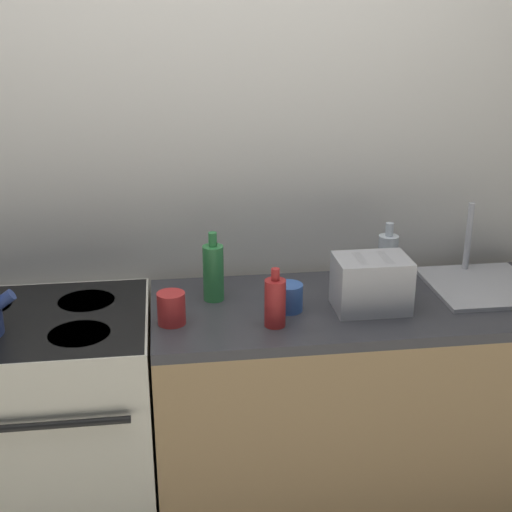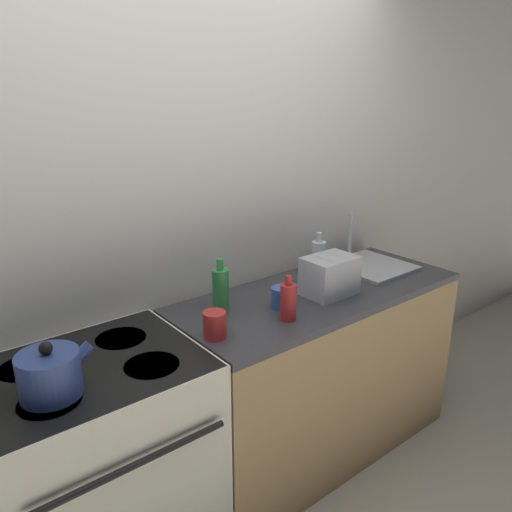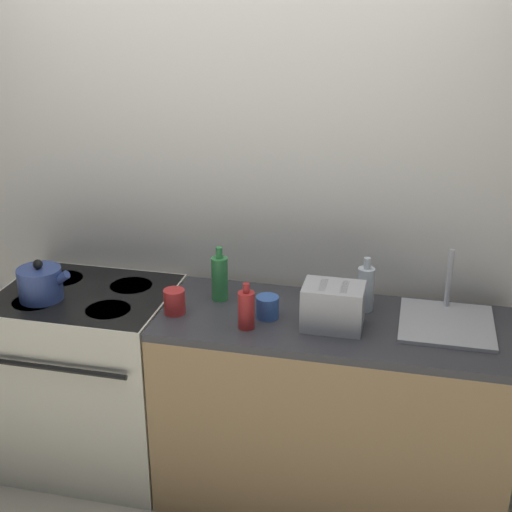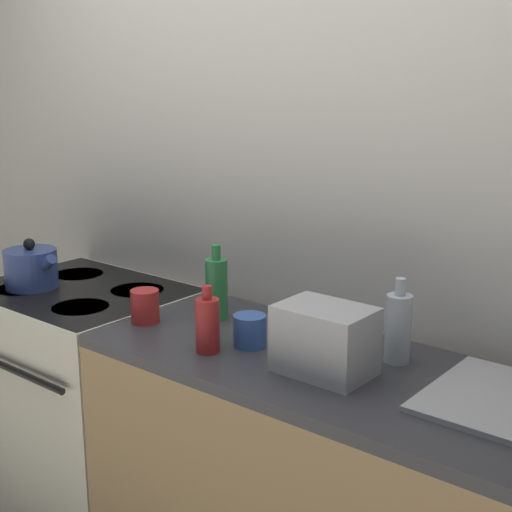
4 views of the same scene
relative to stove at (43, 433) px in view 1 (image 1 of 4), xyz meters
name	(u,v)px [view 1 (image 1 of 4)]	position (x,y,z in m)	size (l,w,h in m)	color
wall_back	(204,175)	(0.62, 0.37, 0.83)	(8.00, 0.05, 2.60)	silver
stove	(43,433)	(0.00, 0.00, 0.00)	(0.79, 0.66, 0.92)	silver
counter_block	(359,413)	(1.16, -0.01, -0.01)	(1.51, 0.61, 0.92)	tan
toaster	(371,283)	(1.16, -0.07, 0.54)	(0.25, 0.18, 0.19)	#BCBCC1
sink_tray	(482,283)	(1.62, 0.06, 0.46)	(0.39, 0.40, 0.28)	#B7B7BC
bottle_clear	(387,260)	(1.28, 0.12, 0.55)	(0.07, 0.07, 0.24)	silver
bottle_red	(275,302)	(0.81, -0.16, 0.53)	(0.07, 0.07, 0.20)	#B72828
bottle_green	(213,272)	(0.63, 0.08, 0.55)	(0.07, 0.07, 0.25)	#338C47
cup_blue	(288,297)	(0.88, -0.04, 0.50)	(0.10, 0.10, 0.10)	#3860B2
cup_red	(171,308)	(0.48, -0.10, 0.50)	(0.09, 0.09, 0.11)	red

